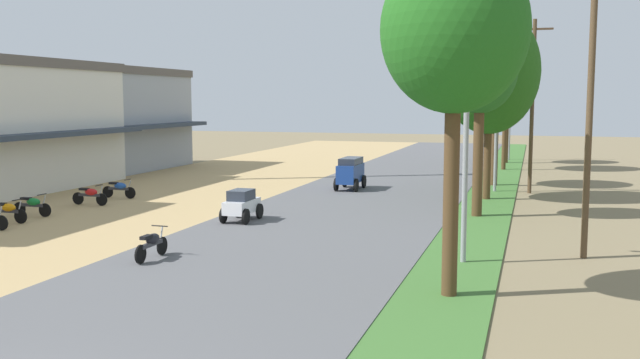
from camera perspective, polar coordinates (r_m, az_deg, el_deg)
The scene contains 19 objects.
shophouse_far at distance 50.50m, azimuth -16.34°, elevation 4.71°, with size 8.22×9.91×6.90m.
parked_motorbike_third at distance 29.84m, azimuth -23.95°, elevation -2.29°, with size 1.80×0.54×0.94m.
parked_motorbike_fourth at distance 31.08m, azimuth -22.23°, elevation -1.87°, with size 1.80×0.54×0.94m.
parked_motorbike_fifth at distance 33.45m, azimuth -18.10°, elevation -1.15°, with size 1.80×0.54×0.94m.
parked_motorbike_sixth at distance 35.39m, azimuth -15.92°, elevation -0.67°, with size 1.80×0.54×0.94m.
median_tree_nearest at distance 17.19m, azimuth 10.83°, elevation 11.66°, with size 3.50×3.50×8.39m.
median_tree_second at distance 29.33m, azimuth 12.83°, elevation 8.52°, with size 2.98×2.98×7.74m.
median_tree_third at distance 34.49m, azimuth 13.56°, elevation 8.48°, with size 4.67×4.67×9.02m.
median_tree_fourth at distance 40.17m, azimuth 14.06°, elevation 7.28°, with size 4.13×4.13×7.34m.
median_tree_fifth at distance 49.42m, azimuth 14.84°, elevation 8.94°, with size 4.41×4.41×9.29m.
median_tree_sixth at distance 54.76m, azimuth 14.94°, elevation 8.12°, with size 3.57×3.57×8.52m.
streetlamp_near at distance 20.79m, azimuth 11.76°, elevation 5.19°, with size 3.16×0.20×7.50m.
streetlamp_mid at distance 37.47m, azimuth 14.11°, elevation 5.60°, with size 3.16×0.20×7.41m.
streetlamp_far at distance 57.41m, azimuth 15.13°, elevation 5.93°, with size 3.16×0.20×7.61m.
utility_pole_near at distance 22.61m, azimuth 20.97°, elevation 4.98°, with size 1.80×0.20×8.41m.
utility_pole_far at distance 37.61m, azimuth 16.79°, elevation 5.90°, with size 1.80×0.20×8.83m.
car_hatchback_white at distance 27.75m, azimuth -6.36°, elevation -1.98°, with size 1.04×2.00×1.23m.
car_van_blue at distance 37.20m, azimuth 2.48°, elevation 0.65°, with size 1.19×2.41×1.67m.
motorbike_ahead_second at distance 21.65m, azimuth -13.44°, elevation -5.00°, with size 0.54×1.80×0.94m.
Camera 1 is at (7.69, -7.46, 4.83)m, focal length 39.56 mm.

